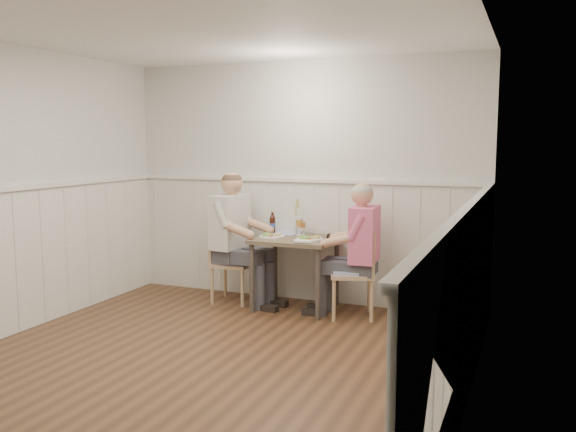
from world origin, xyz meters
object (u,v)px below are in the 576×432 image
(chair_right, at_px, (358,269))
(man_in_pink, at_px, (360,261))
(beer_bottle, at_px, (272,224))
(grass_vase, at_px, (295,217))
(dining_table, at_px, (295,248))
(diner_cream, at_px, (234,248))
(chair_left, at_px, (229,259))

(chair_right, distance_m, man_in_pink, 0.09)
(beer_bottle, height_order, grass_vase, grass_vase)
(beer_bottle, distance_m, grass_vase, 0.26)
(dining_table, distance_m, grass_vase, 0.39)
(dining_table, xyz_separation_m, grass_vase, (-0.10, 0.24, 0.29))
(dining_table, distance_m, beer_bottle, 0.45)
(beer_bottle, relative_size, grass_vase, 0.57)
(diner_cream, bearing_deg, grass_vase, 24.19)
(dining_table, relative_size, diner_cream, 0.56)
(chair_left, relative_size, man_in_pink, 0.64)
(diner_cream, relative_size, beer_bottle, 6.28)
(man_in_pink, distance_m, diner_cream, 1.40)
(chair_right, height_order, grass_vase, grass_vase)
(dining_table, bearing_deg, beer_bottle, 149.26)
(man_in_pink, relative_size, beer_bottle, 5.94)
(dining_table, xyz_separation_m, beer_bottle, (-0.35, 0.21, 0.21))
(man_in_pink, distance_m, beer_bottle, 1.11)
(chair_right, height_order, diner_cream, diner_cream)
(dining_table, relative_size, chair_left, 0.94)
(beer_bottle, bearing_deg, grass_vase, 7.85)
(chair_right, bearing_deg, grass_vase, 160.34)
(dining_table, bearing_deg, diner_cream, -177.48)
(man_in_pink, bearing_deg, dining_table, 176.42)
(man_in_pink, height_order, grass_vase, man_in_pink)
(diner_cream, xyz_separation_m, beer_bottle, (0.35, 0.24, 0.25))
(dining_table, height_order, man_in_pink, man_in_pink)
(dining_table, bearing_deg, man_in_pink, -3.58)
(chair_left, bearing_deg, diner_cream, -24.69)
(dining_table, bearing_deg, grass_vase, 112.11)
(grass_vase, bearing_deg, chair_right, -19.66)
(chair_right, distance_m, chair_left, 1.46)
(diner_cream, distance_m, grass_vase, 0.74)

